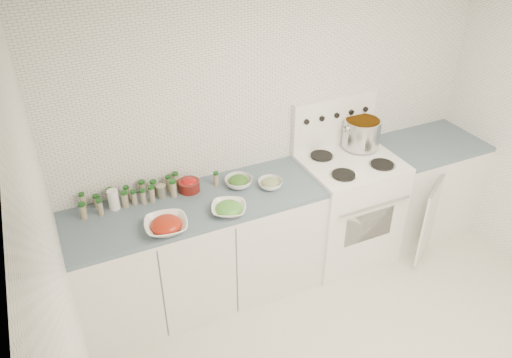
% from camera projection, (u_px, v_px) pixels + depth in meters
% --- Properties ---
extents(room_walls, '(3.54, 3.04, 2.52)m').
position_uv_depth(room_walls, '(416.00, 181.00, 2.56)').
color(room_walls, white).
rests_on(room_walls, ground).
extents(counter_left, '(1.85, 0.62, 0.90)m').
position_uv_depth(counter_left, '(200.00, 252.00, 3.77)').
color(counter_left, white).
rests_on(counter_left, ground).
extents(stove, '(0.76, 0.70, 1.36)m').
position_uv_depth(stove, '(345.00, 205.00, 4.21)').
color(stove, white).
rests_on(stove, ground).
extents(counter_right, '(0.89, 0.84, 0.90)m').
position_uv_depth(counter_right, '(421.00, 187.00, 4.53)').
color(counter_right, white).
rests_on(counter_right, ground).
extents(stock_pot, '(0.33, 0.31, 0.23)m').
position_uv_depth(stock_pot, '(361.00, 132.00, 4.08)').
color(stock_pot, silver).
rests_on(stock_pot, stove).
extents(bowl_tomato, '(0.32, 0.32, 0.09)m').
position_uv_depth(bowl_tomato, '(166.00, 225.00, 3.25)').
color(bowl_tomato, white).
rests_on(bowl_tomato, counter_left).
extents(bowl_snowpea, '(0.31, 0.31, 0.08)m').
position_uv_depth(bowl_snowpea, '(229.00, 209.00, 3.42)').
color(bowl_snowpea, white).
rests_on(bowl_snowpea, counter_left).
extents(bowl_broccoli, '(0.25, 0.25, 0.08)m').
position_uv_depth(bowl_broccoli, '(239.00, 181.00, 3.70)').
color(bowl_broccoli, white).
rests_on(bowl_broccoli, counter_left).
extents(bowl_zucchini, '(0.21, 0.21, 0.07)m').
position_uv_depth(bowl_zucchini, '(270.00, 183.00, 3.69)').
color(bowl_zucchini, white).
rests_on(bowl_zucchini, counter_left).
extents(bowl_pepper, '(0.16, 0.16, 0.10)m').
position_uv_depth(bowl_pepper, '(189.00, 185.00, 3.65)').
color(bowl_pepper, '#56120E').
rests_on(bowl_pepper, counter_left).
extents(salt_canister, '(0.10, 0.10, 0.15)m').
position_uv_depth(salt_canister, '(114.00, 200.00, 3.44)').
color(salt_canister, white).
rests_on(salt_canister, counter_left).
extents(tin_can, '(0.08, 0.08, 0.10)m').
position_uv_depth(tin_can, '(161.00, 191.00, 3.58)').
color(tin_can, gray).
rests_on(tin_can, counter_left).
extents(spice_cluster, '(1.00, 0.16, 0.14)m').
position_uv_depth(spice_cluster, '(137.00, 194.00, 3.53)').
color(spice_cluster, gray).
rests_on(spice_cluster, counter_left).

